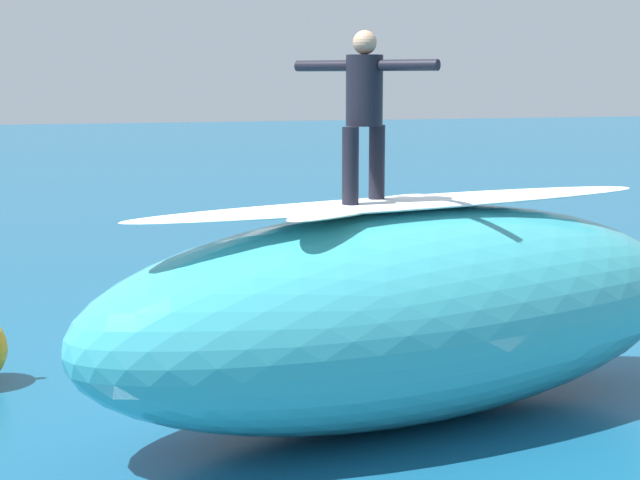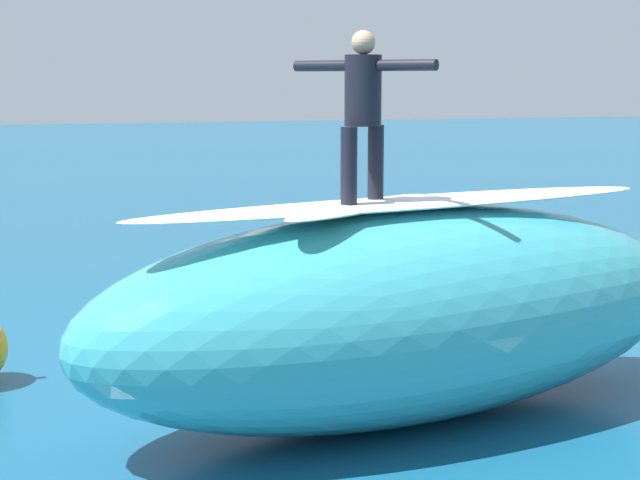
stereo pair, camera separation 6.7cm
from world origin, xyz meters
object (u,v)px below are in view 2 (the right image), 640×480
object	(u,v)px
surfboard_riding	(362,207)
surfboard_paddling	(290,326)
surfer_riding	(363,103)
surfer_paddling	(292,311)

from	to	relation	value
surfboard_riding	surfboard_paddling	bearing A→B (deg)	-134.44
surfer_riding	surfer_paddling	size ratio (longest dim) A/B	0.97
surfer_paddling	surfboard_riding	bearing A→B (deg)	19.93
surfboard_riding	surfer_paddling	size ratio (longest dim) A/B	1.48
surfer_riding	surfer_paddling	xyz separation A→B (m)	(-0.41, -3.64, -2.63)
surfer_riding	surfboard_paddling	distance (m)	4.51
surfboard_riding	surfer_paddling	distance (m)	4.06
surfer_riding	surfboard_paddling	size ratio (longest dim) A/B	0.69
surfer_riding	surfer_paddling	bearing A→B (deg)	-135.10
surfboard_paddling	surfer_paddling	bearing A→B (deg)	-180.00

